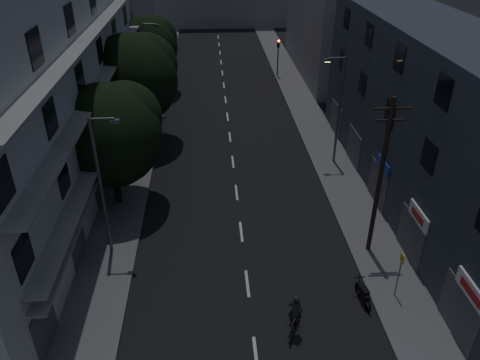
{
  "coord_description": "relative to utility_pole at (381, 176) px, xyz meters",
  "views": [
    {
      "loc": [
        -1.62,
        -11.64,
        16.74
      ],
      "look_at": [
        0.0,
        12.0,
        3.0
      ],
      "focal_mm": 35.0,
      "sensor_mm": 36.0,
      "label": 1
    }
  ],
  "objects": [
    {
      "name": "lane_markings",
      "position": [
        -7.03,
        22.54,
        -4.86
      ],
      "size": [
        0.15,
        60.5,
        0.01
      ],
      "color": "beige",
      "rests_on": "ground"
    },
    {
      "name": "utility_pole",
      "position": [
        0.0,
        0.0,
        0.0
      ],
      "size": [
        1.8,
        0.24,
        9.0
      ],
      "color": "black",
      "rests_on": "sidewalk_right"
    },
    {
      "name": "motorcycle",
      "position": [
        -1.48,
        -3.88,
        -4.4
      ],
      "size": [
        0.53,
        1.84,
        1.18
      ],
      "rotation": [
        0.0,
        0.0,
        0.1
      ],
      "color": "black",
      "rests_on": "ground"
    },
    {
      "name": "sidewalk_left",
      "position": [
        -14.53,
        16.29,
        -4.79
      ],
      "size": [
        3.0,
        90.0,
        0.15
      ],
      "primitive_type": "cube",
      "color": "#565659",
      "rests_on": "ground"
    },
    {
      "name": "ground",
      "position": [
        -7.03,
        16.29,
        -4.87
      ],
      "size": [
        160.0,
        160.0,
        0.0
      ],
      "primitive_type": "plane",
      "color": "black",
      "rests_on": "ground"
    },
    {
      "name": "building_left",
      "position": [
        -19.01,
        9.29,
        2.13
      ],
      "size": [
        7.0,
        36.0,
        14.0
      ],
      "color": "#B6B6B1",
      "rests_on": "ground"
    },
    {
      "name": "tree_near",
      "position": [
        -14.74,
        6.02,
        0.26
      ],
      "size": [
        6.45,
        6.45,
        7.96
      ],
      "color": "black",
      "rests_on": "sidewalk_left"
    },
    {
      "name": "street_lamp_left_near",
      "position": [
        -14.33,
        0.92,
        -0.27
      ],
      "size": [
        1.51,
        0.25,
        8.0
      ],
      "color": "#5A5D61",
      "rests_on": "sidewalk_left"
    },
    {
      "name": "street_lamp_right",
      "position": [
        0.5,
        10.6,
        -0.27
      ],
      "size": [
        1.51,
        0.25,
        8.0
      ],
      "color": "#595B61",
      "rests_on": "sidewalk_right"
    },
    {
      "name": "sidewalk_right",
      "position": [
        0.47,
        16.29,
        -4.79
      ],
      "size": [
        3.0,
        90.0,
        0.15
      ],
      "primitive_type": "cube",
      "color": "#565659",
      "rests_on": "ground"
    },
    {
      "name": "traffic_signal_far_right",
      "position": [
        -0.77,
        31.84,
        -1.77
      ],
      "size": [
        0.28,
        0.37,
        4.1
      ],
      "color": "black",
      "rests_on": "sidewalk_right"
    },
    {
      "name": "tree_far",
      "position": [
        -14.73,
        27.47,
        0.1
      ],
      "size": [
        6.21,
        6.21,
        7.68
      ],
      "color": "black",
      "rests_on": "sidewalk_left"
    },
    {
      "name": "building_right",
      "position": [
        4.96,
        5.28,
        0.63
      ],
      "size": [
        6.19,
        28.0,
        11.0
      ],
      "color": "#2B313B",
      "rests_on": "ground"
    },
    {
      "name": "cyclist",
      "position": [
        -5.18,
        -5.58,
        -4.11
      ],
      "size": [
        1.2,
        1.89,
        2.26
      ],
      "rotation": [
        0.0,
        0.0,
        -0.36
      ],
      "color": "black",
      "rests_on": "ground"
    },
    {
      "name": "building_far_right",
      "position": [
        4.97,
        33.29,
        1.63
      ],
      "size": [
        6.0,
        20.0,
        13.0
      ],
      "primitive_type": "cube",
      "color": "slate",
      "rests_on": "ground"
    },
    {
      "name": "traffic_signal_far_left",
      "position": [
        -13.44,
        31.0,
        -1.77
      ],
      "size": [
        0.28,
        0.37,
        4.1
      ],
      "color": "black",
      "rests_on": "sidewalk_left"
    },
    {
      "name": "bus_stop_sign",
      "position": [
        0.2,
        -3.67,
        -2.98
      ],
      "size": [
        0.06,
        0.35,
        2.52
      ],
      "color": "#595B60",
      "rests_on": "sidewalk_right"
    },
    {
      "name": "tree_mid",
      "position": [
        -14.52,
        15.33,
        0.74
      ],
      "size": [
        7.09,
        7.09,
        8.73
      ],
      "color": "black",
      "rests_on": "sidewalk_left"
    },
    {
      "name": "street_lamp_left_far",
      "position": [
        -14.2,
        22.43,
        -0.27
      ],
      "size": [
        1.51,
        0.25,
        8.0
      ],
      "color": "#55575C",
      "rests_on": "sidewalk_left"
    }
  ]
}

